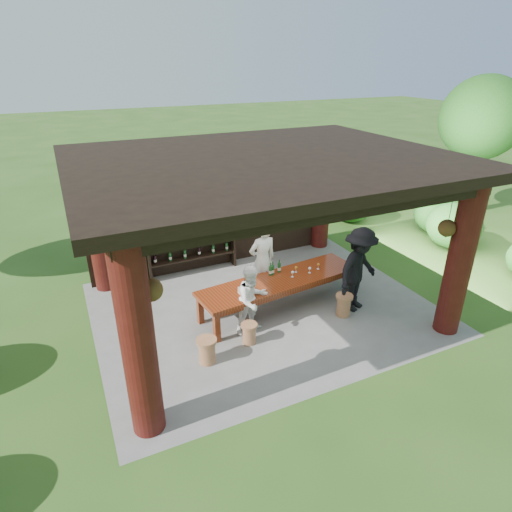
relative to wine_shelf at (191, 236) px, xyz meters
name	(u,v)px	position (x,y,z in m)	size (l,w,h in m)	color
ground	(263,308)	(0.91, -2.45, -1.05)	(90.00, 90.00, 0.00)	#2D5119
pavilion	(255,215)	(0.90, -2.02, 1.08)	(7.50, 6.00, 3.60)	slate
wine_shelf	(191,236)	(0.00, 0.00, 0.00)	(2.37, 0.36, 2.09)	black
tasting_table	(280,284)	(1.25, -2.62, -0.41)	(3.93, 1.42, 0.75)	#5A1E0C
stool_near_left	(249,333)	(0.07, -3.53, -0.81)	(0.34, 0.34, 0.45)	#9A5C3D
stool_near_right	(344,305)	(2.40, -3.48, -0.78)	(0.39, 0.39, 0.51)	#9A5C3D
stool_far_left	(207,350)	(-0.90, -3.75, -0.78)	(0.39, 0.39, 0.52)	#9A5C3D
host	(262,261)	(1.12, -1.97, -0.10)	(0.69, 0.45, 1.90)	white
guest_woman	(252,300)	(0.31, -3.16, -0.30)	(0.73, 0.57, 1.50)	white
guest_man	(359,270)	(2.82, -3.35, -0.06)	(1.27, 0.73, 1.97)	black
table_bottles	(274,268)	(1.24, -2.32, -0.14)	(0.33, 0.13, 0.31)	#194C1E
table_glasses	(304,270)	(1.90, -2.57, -0.22)	(0.81, 0.24, 0.15)	silver
napkin_basket	(245,290)	(0.29, -2.85, -0.23)	(0.26, 0.18, 0.14)	#BF6672
shrubs	(329,256)	(3.20, -1.67, -0.50)	(15.40, 8.14, 1.36)	#194C14
trees	(358,137)	(4.45, -0.79, 2.32)	(20.56, 10.50, 4.80)	#3F2819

